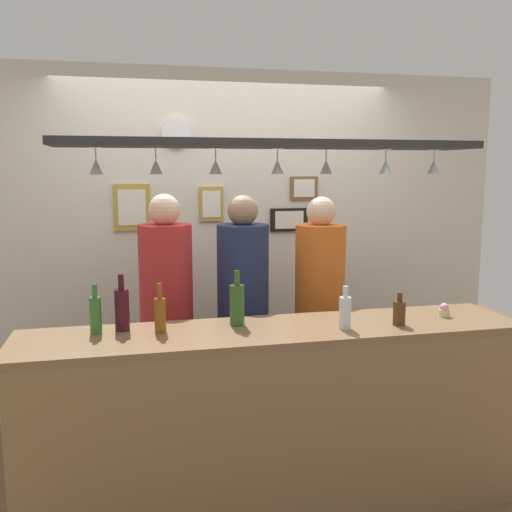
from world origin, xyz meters
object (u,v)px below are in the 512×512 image
person_right_orange_shirt (320,295)px  picture_frame_upper_small (304,188)px  bottle_wine_dark_red (122,308)px  picture_frame_crest (211,204)px  bottle_soda_clear (345,312)px  bottle_champagne_green (237,304)px  bottle_beer_green_import (95,314)px  person_left_red_shirt (166,300)px  person_middle_navy_shirt (243,297)px  picture_frame_lower_pair (289,220)px  picture_frame_caricature (132,207)px  bottle_beer_amber_tall (160,314)px  cupcake (444,310)px  wall_clock (176,133)px  bottle_beer_brown_stubby (399,312)px

person_right_orange_shirt → picture_frame_upper_small: size_ratio=7.65×
bottle_wine_dark_red → picture_frame_crest: size_ratio=1.15×
bottle_soda_clear → bottle_champagne_green: bottle_champagne_green is taller
bottle_beer_green_import → bottle_wine_dark_red: 0.14m
person_right_orange_shirt → bottle_beer_green_import: (-1.44, -0.64, 0.11)m
bottle_beer_green_import → bottle_wine_dark_red: (0.13, 0.03, 0.01)m
person_left_red_shirt → person_middle_navy_shirt: (0.50, 0.00, -0.01)m
picture_frame_lower_pair → picture_frame_caricature: (-1.19, 0.00, 0.11)m
bottle_beer_amber_tall → picture_frame_crest: (0.47, 1.35, 0.48)m
person_left_red_shirt → picture_frame_caricature: picture_frame_caricature is taller
bottle_beer_green_import → picture_frame_crest: bearing=58.5°
person_right_orange_shirt → picture_frame_caricature: size_ratio=4.95×
person_left_red_shirt → cupcake: bearing=-25.8°
picture_frame_upper_small → wall_clock: bearing=-179.6°
bottle_wine_dark_red → picture_frame_upper_small: 1.97m
picture_frame_caricature → wall_clock: 0.63m
bottle_champagne_green → person_middle_navy_shirt: bearing=75.8°
person_right_orange_shirt → bottle_beer_brown_stubby: size_ratio=9.35×
picture_frame_lower_pair → picture_frame_upper_small: 0.27m
person_left_red_shirt → bottle_beer_amber_tall: bearing=-96.4°
person_right_orange_shirt → picture_frame_crest: 1.09m
person_right_orange_shirt → bottle_beer_brown_stubby: bearing=-79.3°
bottle_beer_green_import → bottle_beer_brown_stubby: (1.60, -0.20, -0.03)m
picture_frame_lower_pair → bottle_soda_clear: bearing=-94.7°
bottle_wine_dark_red → picture_frame_caricature: size_ratio=0.88×
person_left_red_shirt → picture_frame_upper_small: 1.46m
bottle_soda_clear → picture_frame_caricature: picture_frame_caricature is taller
bottle_beer_brown_stubby → person_middle_navy_shirt: bearing=129.4°
bottle_soda_clear → picture_frame_crest: bearing=108.0°
person_right_orange_shirt → bottle_soda_clear: bearing=-100.4°
person_left_red_shirt → bottle_soda_clear: bearing=-43.9°
person_middle_navy_shirt → bottle_champagne_green: person_middle_navy_shirt is taller
bottle_beer_brown_stubby → bottle_beer_amber_tall: bearing=173.6°
person_left_red_shirt → picture_frame_crest: bearing=58.9°
bottle_beer_amber_tall → picture_frame_lower_pair: bearing=51.4°
person_right_orange_shirt → cupcake: (0.49, -0.74, 0.05)m
bottle_beer_brown_stubby → picture_frame_crest: size_ratio=0.69×
bottle_beer_brown_stubby → wall_clock: 2.09m
bottle_beer_amber_tall → bottle_champagne_green: (0.41, 0.05, 0.02)m
cupcake → picture_frame_lower_pair: bearing=110.8°
picture_frame_lower_pair → picture_frame_upper_small: picture_frame_upper_small is taller
bottle_wine_dark_red → picture_frame_caricature: (0.08, 1.27, 0.44)m
bottle_soda_clear → picture_frame_crest: (-0.49, 1.50, 0.49)m
picture_frame_crest → bottle_wine_dark_red: bearing=-117.6°
bottle_beer_amber_tall → picture_frame_lower_pair: size_ratio=0.87×
bottle_beer_green_import → cupcake: bearing=-2.9°
bottle_beer_amber_tall → picture_frame_crest: size_ratio=1.00×
picture_frame_crest → picture_frame_lower_pair: bearing=0.0°
bottle_beer_amber_tall → bottle_wine_dark_red: bottle_wine_dark_red is taller
person_left_red_shirt → person_right_orange_shirt: (1.04, 0.00, -0.02)m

